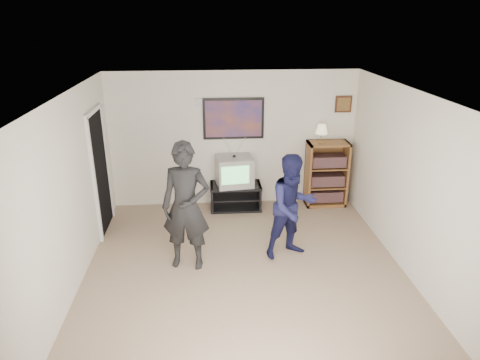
{
  "coord_description": "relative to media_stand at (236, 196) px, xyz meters",
  "views": [
    {
      "loc": [
        -0.48,
        -5.06,
        3.43
      ],
      "look_at": [
        -0.02,
        0.73,
        1.15
      ],
      "focal_mm": 32.0,
      "sensor_mm": 36.0,
      "label": 1
    }
  ],
  "objects": [
    {
      "name": "room_shell",
      "position": [
        -0.02,
        -1.88,
        1.02
      ],
      "size": [
        4.51,
        5.0,
        2.51
      ],
      "color": "#77604B",
      "rests_on": "ground"
    },
    {
      "name": "media_stand",
      "position": [
        0.0,
        0.0,
        0.0
      ],
      "size": [
        0.94,
        0.53,
        0.47
      ],
      "rotation": [
        0.0,
        0.0,
        -0.01
      ],
      "color": "black",
      "rests_on": "room_shell"
    },
    {
      "name": "crt_television",
      "position": [
        -0.02,
        0.0,
        0.5
      ],
      "size": [
        0.7,
        0.61,
        0.54
      ],
      "primitive_type": null,
      "rotation": [
        0.0,
        0.0,
        0.12
      ],
      "color": "#A1A19C",
      "rests_on": "media_stand"
    },
    {
      "name": "bookshelf",
      "position": [
        1.71,
        0.05,
        0.38
      ],
      "size": [
        0.75,
        0.43,
        1.23
      ],
      "primitive_type": null,
      "color": "brown",
      "rests_on": "room_shell"
    },
    {
      "name": "table_lamp",
      "position": [
        1.55,
        0.01,
        1.16
      ],
      "size": [
        0.22,
        0.22,
        0.34
      ],
      "primitive_type": null,
      "color": "beige",
      "rests_on": "bookshelf"
    },
    {
      "name": "person_tall",
      "position": [
        -0.82,
        -1.89,
        0.69
      ],
      "size": [
        0.74,
        0.55,
        1.85
      ],
      "primitive_type": "imported",
      "rotation": [
        0.0,
        0.0,
        -0.17
      ],
      "color": "black",
      "rests_on": "room_shell"
    },
    {
      "name": "person_short",
      "position": [
        0.71,
        -1.72,
        0.56
      ],
      "size": [
        0.93,
        0.82,
        1.59
      ],
      "primitive_type": "imported",
      "rotation": [
        0.0,
        0.0,
        0.34
      ],
      "color": "#181942",
      "rests_on": "room_shell"
    },
    {
      "name": "controller_left",
      "position": [
        -0.82,
        -1.72,
        1.06
      ],
      "size": [
        0.05,
        0.12,
        0.03
      ],
      "primitive_type": "cube",
      "rotation": [
        0.0,
        0.0,
        -0.1
      ],
      "color": "white",
      "rests_on": "person_tall"
    },
    {
      "name": "controller_right",
      "position": [
        0.7,
        -1.54,
        0.76
      ],
      "size": [
        0.07,
        0.12,
        0.03
      ],
      "primitive_type": "cube",
      "rotation": [
        0.0,
        0.0,
        0.35
      ],
      "color": "white",
      "rests_on": "person_short"
    },
    {
      "name": "poster",
      "position": [
        -0.02,
        0.25,
        1.42
      ],
      "size": [
        1.1,
        0.03,
        0.75
      ],
      "primitive_type": "cube",
      "color": "black",
      "rests_on": "room_shell"
    },
    {
      "name": "air_vent",
      "position": [
        -0.57,
        0.25,
        1.72
      ],
      "size": [
        0.28,
        0.02,
        0.14
      ],
      "primitive_type": "cube",
      "color": "white",
      "rests_on": "room_shell"
    },
    {
      "name": "small_picture",
      "position": [
        1.98,
        0.25,
        1.65
      ],
      "size": [
        0.3,
        0.03,
        0.3
      ],
      "primitive_type": "cube",
      "color": "black",
      "rests_on": "room_shell"
    },
    {
      "name": "doorway",
      "position": [
        -2.25,
        -0.63,
        0.77
      ],
      "size": [
        0.03,
        0.85,
        2.0
      ],
      "primitive_type": "cube",
      "color": "black",
      "rests_on": "room_shell"
    }
  ]
}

